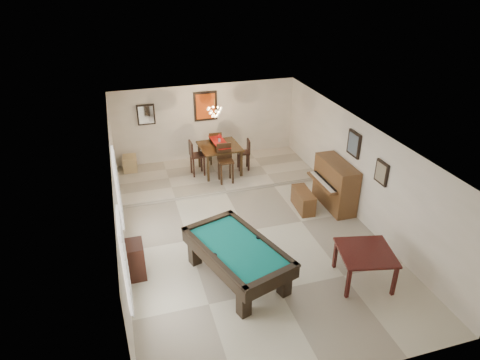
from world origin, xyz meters
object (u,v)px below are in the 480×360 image
pool_table (237,262)px  dining_chair_north (215,147)px  corner_bench (130,163)px  square_table (364,266)px  piano_bench (303,200)px  upright_piano (330,185)px  dining_table (220,157)px  apothecary_chest (136,260)px  dining_chair_south (226,164)px  flower_vase (219,138)px  dining_chair_east (243,155)px  dining_chair_west (197,158)px  chandelier (215,109)px

pool_table → dining_chair_north: size_ratio=2.20×
corner_bench → square_table: bearing=-56.6°
piano_bench → corner_bench: size_ratio=1.87×
upright_piano → dining_table: (-2.41, 2.71, -0.03)m
pool_table → apothecary_chest: bearing=143.2°
piano_bench → dining_chair_south: (-1.66, 1.94, 0.43)m
apothecary_chest → flower_vase: bearing=55.1°
flower_vase → dining_chair_east: bearing=-2.7°
square_table → dining_chair_west: dining_chair_west is taller
dining_table → flower_vase: (0.00, 0.00, 0.62)m
dining_chair_west → chandelier: size_ratio=1.85×
apothecary_chest → chandelier: size_ratio=1.36×
square_table → dining_chair_north: size_ratio=0.99×
pool_table → flower_vase: (0.86, 4.87, 0.84)m
pool_table → dining_chair_west: size_ratio=2.18×
dining_chair_north → corner_bench: size_ratio=2.12×
flower_vase → dining_chair_north: size_ratio=0.22×
flower_vase → corner_bench: size_ratio=0.47×
piano_bench → corner_bench: corner_bench is taller
piano_bench → dining_chair_north: bearing=116.2°
upright_piano → dining_table: bearing=131.6°
piano_bench → dining_chair_north: dining_chair_north is taller
square_table → dining_chair_north: 6.65m
pool_table → dining_table: dining_table is taller
square_table → dining_chair_north: bearing=104.5°
dining_table → chandelier: bearing=-160.8°
square_table → chandelier: bearing=107.6°
chandelier → square_table: bearing=-72.4°
flower_vase → dining_chair_south: 0.90m
dining_chair_south → corner_bench: dining_chair_south is taller
upright_piano → dining_chair_south: upright_piano is taller
apothecary_chest → dining_chair_west: size_ratio=0.73×
chandelier → dining_table: bearing=19.2°
pool_table → piano_bench: 3.36m
dining_table → apothecary_chest: bearing=-124.9°
apothecary_chest → dining_chair_south: (2.91, 3.46, 0.30)m
dining_table → chandelier: chandelier is taller
upright_piano → corner_bench: upright_piano is taller
dining_table → dining_chair_east: (0.76, -0.04, -0.01)m
dining_chair_south → dining_chair_west: (-0.71, 0.73, -0.03)m
flower_vase → dining_chair_west: bearing=179.2°
piano_bench → chandelier: size_ratio=1.62×
square_table → upright_piano: 3.11m
apothecary_chest → dining_chair_east: bearing=48.4°
pool_table → chandelier: 5.20m
upright_piano → apothecary_chest: size_ratio=1.91×
piano_bench → apothecary_chest: apothecary_chest is taller
piano_bench → corner_bench: 5.64m
pool_table → corner_bench: size_ratio=4.66×
dining_chair_south → dining_chair_west: bearing=136.2°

